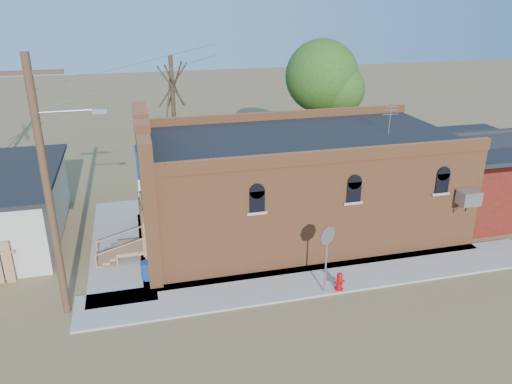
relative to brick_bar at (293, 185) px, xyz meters
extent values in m
plane|color=olive|center=(-1.64, -5.49, -2.34)|extent=(120.00, 120.00, 0.00)
cube|color=#9E9991|center=(-0.14, -4.59, -2.30)|extent=(19.00, 2.20, 0.08)
cube|color=#9E9991|center=(-7.94, 0.51, -2.30)|extent=(2.60, 10.00, 0.08)
cube|color=#A35A32|center=(0.36, 0.01, -0.09)|extent=(14.00, 7.00, 4.50)
cube|color=black|center=(0.36, 0.01, 2.21)|extent=(13.80, 6.80, 0.12)
cube|color=#A35A32|center=(-6.64, 0.01, 0.56)|extent=(0.50, 7.40, 5.80)
cube|color=navy|center=(-6.94, -1.19, 1.66)|extent=(0.08, 1.10, 1.56)
cube|color=#96969B|center=(6.46, -3.94, 0.26)|extent=(0.85, 0.65, 0.60)
cube|color=#4E170D|center=(9.86, 0.01, -0.74)|extent=(5.00, 6.00, 3.20)
cylinder|color=#4B331E|center=(-9.84, -4.29, 2.16)|extent=(0.26, 0.26, 9.00)
cube|color=#4B331E|center=(-9.84, -4.29, 6.06)|extent=(2.00, 0.12, 0.12)
cylinder|color=#96969B|center=(-8.94, -4.29, 4.86)|extent=(1.80, 0.08, 0.08)
cube|color=#96969B|center=(-7.94, -4.29, 4.81)|extent=(0.45, 0.22, 0.14)
cylinder|color=#402E24|center=(-4.64, 7.51, 1.41)|extent=(0.24, 0.24, 7.50)
cylinder|color=#402E24|center=(4.36, 8.01, 0.81)|extent=(0.28, 0.28, 6.30)
sphere|color=#294C15|center=(4.36, 8.01, 3.61)|extent=(4.40, 4.40, 4.40)
cylinder|color=#B50A0B|center=(0.08, -5.49, -2.23)|extent=(0.40, 0.40, 0.06)
cylinder|color=#B50A0B|center=(0.08, -5.49, -1.93)|extent=(0.27, 0.27, 0.55)
sphere|color=#B50A0B|center=(0.08, -5.49, -1.64)|extent=(0.22, 0.22, 0.22)
cylinder|color=#B50A0B|center=(0.08, -5.63, -1.92)|extent=(0.13, 0.14, 0.10)
cylinder|color=#B50A0B|center=(-0.06, -5.49, -1.92)|extent=(0.14, 0.13, 0.10)
cylinder|color=#B50A0B|center=(0.22, -5.49, -1.92)|extent=(0.14, 0.13, 0.10)
cylinder|color=#96969B|center=(-0.51, -5.49, -1.01)|extent=(0.07, 0.07, 2.49)
cylinder|color=#96969B|center=(-0.51, -5.52, 0.12)|extent=(0.68, 0.37, 0.75)
cylinder|color=#A30914|center=(-0.51, -5.47, 0.12)|extent=(0.68, 0.37, 0.75)
cylinder|color=navy|center=(-6.94, -2.89, -1.89)|extent=(0.53, 0.53, 0.74)
camera|label=1|loc=(-7.02, -20.48, 8.24)|focal=35.00mm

